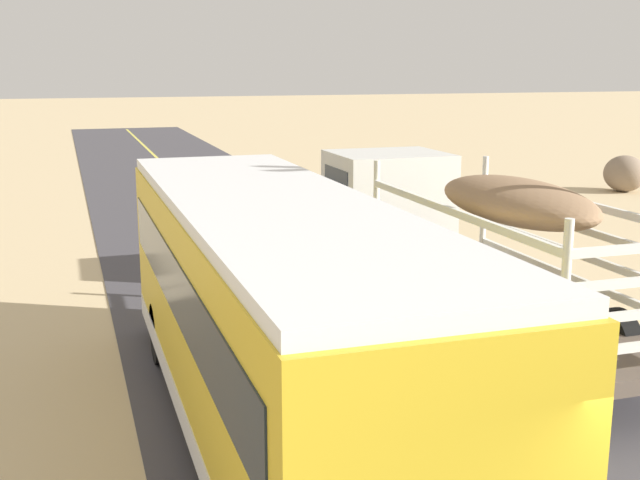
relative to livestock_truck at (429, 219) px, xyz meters
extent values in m
cube|color=silver|center=(0.00, 2.16, 0.03)|extent=(2.50, 2.20, 2.20)
cube|color=#192333|center=(0.00, 2.16, 0.48)|extent=(2.53, 1.54, 0.70)
cube|color=brown|center=(0.00, -3.24, -1.07)|extent=(2.50, 6.40, 0.24)
cylinder|color=silver|center=(-1.19, -0.10, 0.15)|extent=(0.12, 0.12, 2.20)
cylinder|color=silver|center=(1.19, -0.10, 0.15)|extent=(0.12, 0.12, 2.20)
cylinder|color=silver|center=(-1.19, -6.38, 0.15)|extent=(0.12, 0.12, 2.20)
cube|color=silver|center=(-1.21, -3.24, -0.51)|extent=(0.08, 6.30, 0.12)
cube|color=silver|center=(1.21, -3.24, -0.51)|extent=(0.08, 6.30, 0.12)
cube|color=silver|center=(0.00, -6.40, -0.51)|extent=(2.40, 0.08, 0.12)
cube|color=silver|center=(-1.21, -3.24, -0.07)|extent=(0.08, 6.30, 0.12)
cube|color=silver|center=(1.21, -3.24, -0.07)|extent=(0.08, 6.30, 0.12)
cube|color=silver|center=(-1.21, -3.24, 0.37)|extent=(0.08, 6.30, 0.12)
cube|color=silver|center=(1.21, -3.24, 0.37)|extent=(0.08, 6.30, 0.12)
cube|color=silver|center=(-1.21, -3.24, 0.81)|extent=(0.08, 6.30, 0.12)
cube|color=silver|center=(1.21, -3.24, 0.81)|extent=(0.08, 6.30, 0.12)
ellipsoid|color=#8C6B4C|center=(0.00, -3.24, 0.90)|extent=(1.75, 3.84, 0.70)
cylinder|color=black|center=(-1.09, 2.16, -1.22)|extent=(0.32, 1.10, 1.10)
cylinder|color=black|center=(1.09, 2.16, -1.22)|extent=(0.32, 1.10, 1.10)
cylinder|color=black|center=(-1.09, -4.52, -1.22)|extent=(0.32, 1.10, 1.10)
cylinder|color=black|center=(1.09, -4.52, -1.22)|extent=(0.32, 1.10, 1.10)
cube|color=gold|center=(-4.53, -4.98, -0.07)|extent=(2.50, 10.00, 2.70)
cube|color=white|center=(-4.53, -4.98, 1.36)|extent=(2.45, 9.80, 0.16)
cube|color=#192333|center=(-4.53, -4.98, 0.40)|extent=(2.54, 9.20, 0.80)
cube|color=silver|center=(-4.53, -4.98, -1.22)|extent=(2.53, 9.80, 0.36)
cylinder|color=black|center=(-5.63, -1.73, -1.27)|extent=(0.30, 1.00, 1.00)
cylinder|color=black|center=(-3.43, -1.73, -1.27)|extent=(0.30, 1.00, 1.00)
ellipsoid|color=#84705B|center=(13.77, 11.30, -1.09)|extent=(1.55, 1.68, 1.41)
camera|label=1|loc=(-6.98, -14.50, 3.08)|focal=44.92mm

